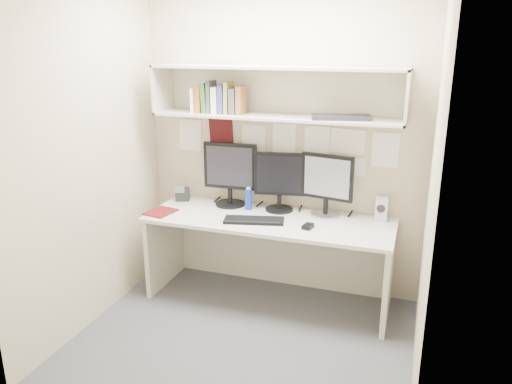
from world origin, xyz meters
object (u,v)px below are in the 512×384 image
(monitor_center, at_px, (280,180))
(desk_phone, at_px, (182,194))
(desk, at_px, (269,259))
(keyboard, at_px, (254,220))
(monitor_left, at_px, (230,172))
(maroon_notebook, at_px, (161,212))
(speaker, at_px, (381,209))
(monitor_right, at_px, (327,183))

(monitor_center, bearing_deg, desk_phone, 170.91)
(monitor_center, distance_m, desk_phone, 0.93)
(desk, height_order, keyboard, keyboard)
(monitor_left, bearing_deg, monitor_center, -1.92)
(monitor_center, bearing_deg, monitor_left, 169.59)
(desk_phone, bearing_deg, desk, -33.74)
(maroon_notebook, relative_size, desk_phone, 1.63)
(speaker, bearing_deg, desk_phone, 176.68)
(monitor_left, relative_size, monitor_center, 1.10)
(speaker, xyz_separation_m, maroon_notebook, (-1.76, -0.40, -0.09))
(monitor_left, relative_size, desk_phone, 3.68)
(monitor_right, relative_size, maroon_notebook, 2.10)
(maroon_notebook, bearing_deg, monitor_right, 26.85)
(desk, distance_m, monitor_right, 0.79)
(monitor_left, distance_m, speaker, 1.30)
(monitor_center, height_order, monitor_right, monitor_right)
(desk, bearing_deg, desk_phone, 167.30)
(monitor_left, height_order, speaker, monitor_left)
(monitor_center, height_order, maroon_notebook, monitor_center)
(keyboard, height_order, speaker, speaker)
(monitor_center, xyz_separation_m, desk_phone, (-0.90, -0.02, -0.21))
(monitor_right, bearing_deg, desk_phone, -168.24)
(monitor_right, bearing_deg, maroon_notebook, -152.75)
(desk, relative_size, monitor_right, 3.93)
(desk, relative_size, monitor_left, 3.65)
(desk, bearing_deg, maroon_notebook, -169.36)
(monitor_left, bearing_deg, keyboard, -47.52)
(desk_phone, bearing_deg, monitor_center, -19.70)
(monitor_left, relative_size, keyboard, 1.15)
(speaker, bearing_deg, monitor_center, 176.57)
(desk, relative_size, keyboard, 4.22)
(monitor_center, distance_m, speaker, 0.85)
(desk, relative_size, speaker, 10.54)
(monitor_center, relative_size, monitor_right, 0.97)
(monitor_left, bearing_deg, desk_phone, -179.30)
(desk, height_order, monitor_center, monitor_center)
(desk_phone, bearing_deg, maroon_notebook, -113.90)
(keyboard, xyz_separation_m, speaker, (0.95, 0.36, 0.08))
(desk, bearing_deg, keyboard, -126.11)
(monitor_right, bearing_deg, monitor_left, -169.17)
(desk, xyz_separation_m, desk_phone, (-0.88, 0.20, 0.42))
(desk, distance_m, maroon_notebook, 0.98)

